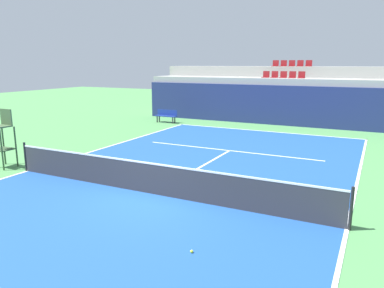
% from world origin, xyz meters
% --- Properties ---
extents(ground_plane, '(80.00, 80.00, 0.00)m').
position_xyz_m(ground_plane, '(0.00, 0.00, 0.00)').
color(ground_plane, '#4C8C4C').
extents(court_surface, '(11.00, 24.00, 0.01)m').
position_xyz_m(court_surface, '(0.00, 0.00, 0.01)').
color(court_surface, '#1E4C99').
rests_on(court_surface, ground_plane).
extents(baseline_far, '(11.00, 0.10, 0.00)m').
position_xyz_m(baseline_far, '(0.00, 11.95, 0.01)').
color(baseline_far, white).
rests_on(baseline_far, court_surface).
extents(sideline_left, '(0.10, 24.00, 0.00)m').
position_xyz_m(sideline_left, '(-5.45, 0.00, 0.01)').
color(sideline_left, white).
rests_on(sideline_left, court_surface).
extents(sideline_right, '(0.10, 24.00, 0.00)m').
position_xyz_m(sideline_right, '(5.45, 0.00, 0.01)').
color(sideline_right, white).
rests_on(sideline_right, court_surface).
extents(service_line_far, '(8.26, 0.10, 0.00)m').
position_xyz_m(service_line_far, '(0.00, 6.40, 0.01)').
color(service_line_far, white).
rests_on(service_line_far, court_surface).
extents(centre_service_line, '(0.10, 6.40, 0.00)m').
position_xyz_m(centre_service_line, '(0.00, 3.20, 0.01)').
color(centre_service_line, white).
rests_on(centre_service_line, court_surface).
extents(back_wall, '(18.69, 0.30, 2.52)m').
position_xyz_m(back_wall, '(0.00, 14.64, 1.26)').
color(back_wall, navy).
rests_on(back_wall, ground_plane).
extents(stands_tier_lower, '(18.69, 2.40, 2.94)m').
position_xyz_m(stands_tier_lower, '(0.00, 15.99, 1.47)').
color(stands_tier_lower, '#9E9E99').
rests_on(stands_tier_lower, ground_plane).
extents(stands_tier_upper, '(18.69, 2.40, 3.67)m').
position_xyz_m(stands_tier_upper, '(0.00, 18.39, 1.84)').
color(stands_tier_upper, '#9E9E99').
rests_on(stands_tier_upper, ground_plane).
extents(seating_row_lower, '(2.79, 0.44, 0.44)m').
position_xyz_m(seating_row_lower, '(-0.00, 16.08, 3.06)').
color(seating_row_lower, maroon).
rests_on(seating_row_lower, stands_tier_lower).
extents(seating_row_upper, '(2.79, 0.44, 0.44)m').
position_xyz_m(seating_row_upper, '(-0.00, 18.48, 3.80)').
color(seating_row_upper, maroon).
rests_on(seating_row_upper, stands_tier_upper).
extents(tennis_net, '(11.08, 0.08, 1.07)m').
position_xyz_m(tennis_net, '(0.00, 0.00, 0.51)').
color(tennis_net, black).
rests_on(tennis_net, court_surface).
extents(umpire_chair, '(0.76, 0.66, 2.20)m').
position_xyz_m(umpire_chair, '(-6.70, 0.06, 1.19)').
color(umpire_chair, '#334C2D').
rests_on(umpire_chair, ground_plane).
extents(player_bench, '(1.50, 0.40, 0.85)m').
position_xyz_m(player_bench, '(-6.78, 12.26, 0.51)').
color(player_bench, navy).
rests_on(player_bench, ground_plane).
extents(tennis_ball_0, '(0.07, 0.07, 0.07)m').
position_xyz_m(tennis_ball_0, '(2.65, -2.67, 0.04)').
color(tennis_ball_0, '#CCE033').
rests_on(tennis_ball_0, court_surface).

